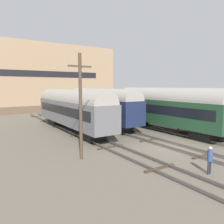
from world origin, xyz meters
name	(u,v)px	position (x,y,z in m)	size (l,w,h in m)	color
ground_plane	(173,147)	(0.00, 0.00, 0.00)	(200.00, 200.00, 0.00)	#60594C
track_left	(132,155)	(-4.76, 0.00, 0.14)	(2.60, 60.00, 0.26)	#4C4742
track_middle	(173,146)	(0.00, 0.00, 0.14)	(2.60, 60.00, 0.26)	#4C4742
track_right	(205,139)	(4.76, 0.00, 0.14)	(2.60, 60.00, 0.26)	#4C4742
train_car_green	(166,107)	(4.76, 5.34, 2.98)	(3.07, 15.78, 5.27)	black
train_car_grey	(72,108)	(-4.76, 11.65, 2.89)	(2.89, 16.59, 5.07)	black
train_car_navy	(100,105)	(0.00, 13.10, 2.94)	(2.86, 15.69, 5.14)	black
person_worker	(210,157)	(-2.84, -5.32, 1.07)	(0.32, 0.32, 1.77)	#282833
utility_pole	(81,105)	(-8.24, 1.66, 4.06)	(1.80, 0.24, 7.80)	#473828
warehouse_building	(39,78)	(-1.13, 39.23, 7.27)	(33.08, 12.50, 14.54)	brown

